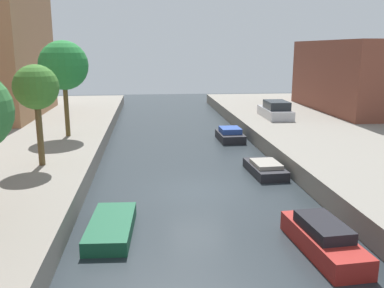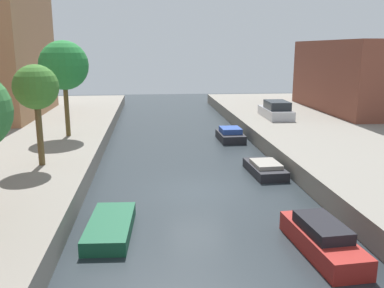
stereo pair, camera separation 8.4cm
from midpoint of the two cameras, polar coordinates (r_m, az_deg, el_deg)
name	(u,v)px [view 2 (the right image)]	position (r m, az deg, el deg)	size (l,w,h in m)	color
ground_plane	(196,191)	(19.35, 0.73, -6.51)	(84.00, 84.00, 0.00)	#232B30
low_block_right	(374,76)	(41.01, 23.78, 8.57)	(10.00, 13.95, 6.14)	brown
street_tree_2	(36,88)	(20.60, -20.52, 7.17)	(2.08, 2.08, 4.76)	brown
street_tree_3	(64,66)	(27.18, -17.09, 10.23)	(3.03, 3.03, 5.95)	brown
parked_car	(276,111)	(34.23, 11.51, 4.52)	(1.93, 4.59, 1.37)	#B7B7BC
moored_boat_left_2	(110,227)	(15.35, -10.99, -11.12)	(1.69, 3.63, 0.50)	#195638
moored_boat_right_2	(322,239)	(14.41, 17.58, -12.35)	(1.61, 4.02, 1.04)	maroon
moored_boat_right_3	(265,168)	(22.24, 10.10, -3.31)	(1.68, 3.33, 0.68)	#232328
moored_boat_right_4	(230,135)	(29.91, 5.36, 1.23)	(1.70, 3.08, 0.93)	#232328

